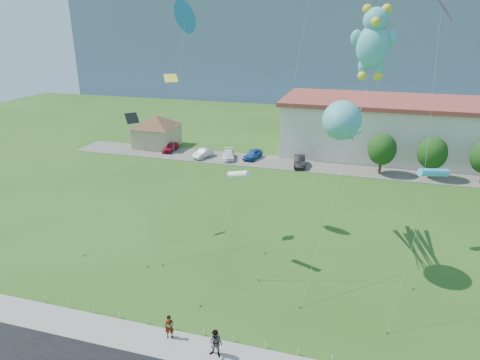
# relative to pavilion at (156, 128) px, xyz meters

# --- Properties ---
(ground) EXTENTS (160.00, 160.00, 0.00)m
(ground) POSITION_rel_pavilion_xyz_m (24.00, -38.00, -3.02)
(ground) COLOR #245116
(ground) RESTS_ON ground
(sidewalk) EXTENTS (80.00, 2.50, 0.10)m
(sidewalk) POSITION_rel_pavilion_xyz_m (24.00, -40.75, -2.97)
(sidewalk) COLOR gray
(sidewalk) RESTS_ON ground
(parking_strip) EXTENTS (70.00, 6.00, 0.06)m
(parking_strip) POSITION_rel_pavilion_xyz_m (24.00, -3.00, -2.99)
(parking_strip) COLOR #59544C
(parking_strip) RESTS_ON ground
(hill_ridge) EXTENTS (160.00, 50.00, 25.00)m
(hill_ridge) POSITION_rel_pavilion_xyz_m (24.00, 82.00, 9.48)
(hill_ridge) COLOR slate
(hill_ridge) RESTS_ON ground
(pavilion) EXTENTS (9.20, 9.20, 5.00)m
(pavilion) POSITION_rel_pavilion_xyz_m (0.00, 0.00, 0.00)
(pavilion) COLOR tan
(pavilion) RESTS_ON ground
(rope_fence) EXTENTS (26.05, 0.05, 0.50)m
(rope_fence) POSITION_rel_pavilion_xyz_m (24.00, -39.30, -2.77)
(rope_fence) COLOR white
(rope_fence) RESTS_ON ground
(tree_near) EXTENTS (3.60, 3.60, 5.47)m
(tree_near) POSITION_rel_pavilion_xyz_m (34.00, -4.00, 0.36)
(tree_near) COLOR #3F2B19
(tree_near) RESTS_ON ground
(tree_mid) EXTENTS (3.60, 3.60, 5.47)m
(tree_mid) POSITION_rel_pavilion_xyz_m (40.00, -4.00, 0.36)
(tree_mid) COLOR #3F2B19
(tree_mid) RESTS_ON ground
(pedestrian_left) EXTENTS (0.68, 0.56, 1.59)m
(pedestrian_left) POSITION_rel_pavilion_xyz_m (21.08, -40.17, -2.13)
(pedestrian_left) COLOR gray
(pedestrian_left) RESTS_ON sidewalk
(pedestrian_right) EXTENTS (0.96, 0.79, 1.80)m
(pedestrian_right) POSITION_rel_pavilion_xyz_m (24.38, -40.86, -2.03)
(pedestrian_right) COLOR gray
(pedestrian_right) RESTS_ON sidewalk
(parked_car_red) EXTENTS (1.64, 3.91, 1.32)m
(parked_car_red) POSITION_rel_pavilion_xyz_m (3.26, -2.05, -2.30)
(parked_car_red) COLOR maroon
(parked_car_red) RESTS_ON parking_strip
(parked_car_silver) EXTENTS (2.25, 4.05, 1.27)m
(parked_car_silver) POSITION_rel_pavilion_xyz_m (9.26, -3.70, -2.33)
(parked_car_silver) COLOR silver
(parked_car_silver) RESTS_ON parking_strip
(parked_car_white) EXTENTS (2.77, 4.51, 1.22)m
(parked_car_white) POSITION_rel_pavilion_xyz_m (13.08, -3.45, -2.35)
(parked_car_white) COLOR white
(parked_car_white) RESTS_ON parking_strip
(parked_car_blue) EXTENTS (2.46, 4.23, 1.35)m
(parked_car_blue) POSITION_rel_pavilion_xyz_m (16.43, -2.32, -2.29)
(parked_car_blue) COLOR #1A4793
(parked_car_blue) RESTS_ON parking_strip
(parked_car_black) EXTENTS (2.19, 4.51, 1.42)m
(parked_car_black) POSITION_rel_pavilion_xyz_m (23.45, -3.81, -2.25)
(parked_car_black) COLOR black
(parked_car_black) RESTS_ON parking_strip
(octopus_kite) EXTENTS (6.57, 11.69, 13.40)m
(octopus_kite) POSITION_rel_pavilion_xyz_m (29.87, -26.80, 8.11)
(octopus_kite) COLOR teal
(octopus_kite) RESTS_ON ground
(teddy_bear_kite) EXTENTS (5.00, 13.22, 20.00)m
(teddy_bear_kite) POSITION_rel_pavilion_xyz_m (31.54, -22.81, 14.27)
(teddy_bear_kite) COLOR teal
(teddy_bear_kite) RESTS_ON ground
(small_kite_white) EXTENTS (1.02, 8.28, 7.92)m
(small_kite_white) POSITION_rel_pavilion_xyz_m (22.41, -29.59, 4.40)
(small_kite_white) COLOR white
(small_kite_white) RESTS_ON ground
(small_kite_black) EXTENTS (2.45, 7.37, 11.05)m
(small_kite_black) POSITION_rel_pavilion_xyz_m (11.28, -27.08, 6.38)
(small_kite_black) COLOR black
(small_kite_black) RESTS_ON ground
(small_kite_blue) EXTENTS (2.18, 10.28, 19.80)m
(small_kite_blue) POSITION_rel_pavilion_xyz_m (15.61, -23.19, 15.57)
(small_kite_blue) COLOR blue
(small_kite_blue) RESTS_ON ground
(small_kite_cyan) EXTENTS (2.24, 5.78, 9.99)m
(small_kite_cyan) POSITION_rel_pavilion_xyz_m (36.06, -31.28, 6.45)
(small_kite_cyan) COLOR #34BBEA
(small_kite_cyan) RESTS_ON ground
(small_kite_yellow) EXTENTS (1.29, 8.19, 14.60)m
(small_kite_yellow) POSITION_rel_pavilion_xyz_m (15.21, -26.53, 9.30)
(small_kite_yellow) COLOR yellow
(small_kite_yellow) RESTS_ON ground
(small_kite_purple) EXTENTS (1.80, 8.29, 20.63)m
(small_kite_purple) POSITION_rel_pavilion_xyz_m (36.13, -22.88, 16.38)
(small_kite_purple) COLOR purple
(small_kite_purple) RESTS_ON ground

